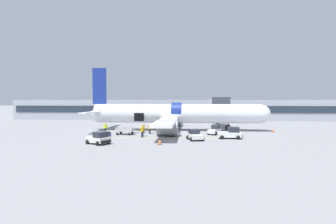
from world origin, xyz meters
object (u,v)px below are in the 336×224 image
baggage_tug_rear (231,134)px  ground_crew_supervisor (150,128)px  baggage_tug_spare (99,139)px  ground_crew_loader_b (142,130)px  ground_crew_driver (142,131)px  ground_crew_loader_a (144,128)px  baggage_tug_lead (195,135)px  airplane (174,114)px  suitcase_on_tarmac_upright (109,134)px  baggage_tug_mid (215,130)px  ground_crew_helper (105,128)px  baggage_cart_loading (126,131)px

baggage_tug_rear → ground_crew_supervisor: 12.64m
baggage_tug_spare → ground_crew_loader_b: 8.35m
ground_crew_loader_b → ground_crew_driver: ground_crew_loader_b is taller
ground_crew_loader_a → ground_crew_loader_b: size_ratio=0.87×
ground_crew_loader_b → baggage_tug_rear: bearing=-6.5°
baggage_tug_lead → baggage_tug_spare: size_ratio=0.93×
airplane → baggage_tug_rear: bearing=-48.4°
airplane → baggage_tug_lead: 11.87m
airplane → suitcase_on_tarmac_upright: size_ratio=43.72×
ground_crew_loader_b → ground_crew_supervisor: ground_crew_loader_b is taller
airplane → ground_crew_loader_b: (-4.09, -8.05, -1.90)m
baggage_tug_rear → ground_crew_driver: baggage_tug_rear is taller
baggage_tug_mid → ground_crew_loader_b: 11.33m
baggage_tug_lead → ground_crew_supervisor: size_ratio=1.87×
ground_crew_helper → baggage_tug_mid: bearing=1.4°
baggage_cart_loading → ground_crew_supervisor: 3.74m
baggage_cart_loading → ground_crew_driver: ground_crew_driver is taller
baggage_tug_lead → baggage_tug_spare: 12.32m
baggage_tug_mid → suitcase_on_tarmac_upright: (-15.62, -3.90, -0.29)m
baggage_tug_spare → baggage_tug_lead: bearing=20.3°
baggage_cart_loading → baggage_tug_rear: bearing=-11.8°
ground_crew_helper → airplane: bearing=26.2°
ground_crew_supervisor → airplane: bearing=56.1°
baggage_tug_spare → ground_crew_loader_a: (3.42, 11.28, 0.16)m
baggage_cart_loading → ground_crew_helper: ground_crew_helper is taller
baggage_tug_rear → ground_crew_helper: ground_crew_helper is taller
baggage_tug_mid → ground_crew_driver: bearing=-157.3°
ground_crew_driver → ground_crew_helper: bearing=148.9°
baggage_tug_lead → ground_crew_helper: 15.29m
ground_crew_driver → ground_crew_loader_b: bearing=99.1°
airplane → baggage_tug_lead: size_ratio=10.69×
ground_crew_helper → baggage_tug_lead: bearing=-22.8°
ground_crew_loader_a → suitcase_on_tarmac_upright: size_ratio=2.09×
baggage_tug_rear → baggage_cart_loading: 15.78m
ground_crew_helper → ground_crew_driver: bearing=-31.1°
baggage_tug_spare → baggage_cart_loading: size_ratio=0.90×
baggage_cart_loading → ground_crew_driver: (3.12, -2.97, 0.33)m
baggage_tug_spare → ground_crew_loader_a: 11.79m
baggage_tug_lead → baggage_tug_mid: size_ratio=0.94×
baggage_tug_spare → ground_crew_loader_a: ground_crew_loader_a is taller
baggage_cart_loading → baggage_tug_lead: bearing=-24.8°
baggage_tug_spare → baggage_tug_mid: bearing=35.7°
baggage_tug_spare → ground_crew_supervisor: (4.58, 10.24, 0.19)m
baggage_cart_loading → ground_crew_loader_a: bearing=41.8°
airplane → baggage_cart_loading: size_ratio=9.01×
airplane → baggage_tug_mid: bearing=-35.3°
ground_crew_driver → airplane: bearing=67.1°
baggage_tug_rear → baggage_tug_spare: (-16.47, -5.92, -0.05)m
suitcase_on_tarmac_upright → ground_crew_helper: bearing=116.2°
ground_crew_driver → suitcase_on_tarmac_upright: ground_crew_driver is taller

